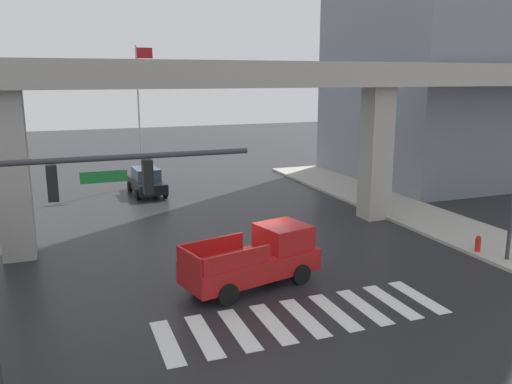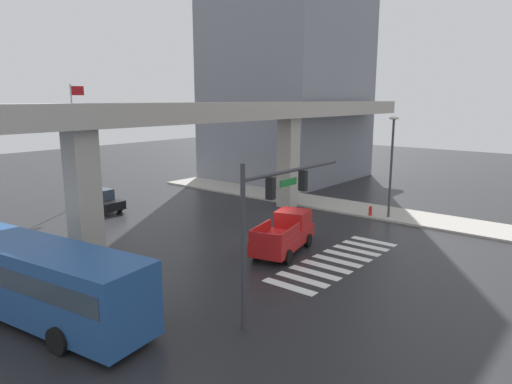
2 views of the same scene
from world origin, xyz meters
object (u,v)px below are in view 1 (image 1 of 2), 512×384
(traffic_signal_mast, at_px, (59,212))
(fire_hydrant, at_px, (478,245))
(pickup_truck, at_px, (258,258))
(street_lamp_mid_block, at_px, (379,130))
(flagpole, at_px, (140,106))
(sedan_black, at_px, (147,181))

(traffic_signal_mast, relative_size, fire_hydrant, 7.64)
(pickup_truck, distance_m, street_lamp_mid_block, 13.54)
(pickup_truck, bearing_deg, fire_hydrant, -2.27)
(pickup_truck, xyz_separation_m, flagpole, (-1.12, 19.50, 4.56))
(street_lamp_mid_block, bearing_deg, pickup_truck, -142.64)
(street_lamp_mid_block, height_order, fire_hydrant, street_lamp_mid_block)
(pickup_truck, distance_m, sedan_black, 16.53)
(street_lamp_mid_block, distance_m, fire_hydrant, 9.30)
(pickup_truck, height_order, flagpole, flagpole)
(sedan_black, distance_m, fire_hydrant, 20.34)
(pickup_truck, bearing_deg, street_lamp_mid_block, 37.36)
(pickup_truck, distance_m, flagpole, 20.06)
(fire_hydrant, bearing_deg, pickup_truck, 177.73)
(flagpole, bearing_deg, pickup_truck, -86.72)
(fire_hydrant, bearing_deg, sedan_black, 123.97)
(flagpole, bearing_deg, sedan_black, -94.95)
(pickup_truck, relative_size, traffic_signal_mast, 0.83)
(traffic_signal_mast, bearing_deg, fire_hydrant, 12.47)
(fire_hydrant, height_order, flagpole, flagpole)
(street_lamp_mid_block, xyz_separation_m, fire_hydrant, (-0.40, -8.32, -4.13))
(traffic_signal_mast, relative_size, street_lamp_mid_block, 0.90)
(fire_hydrant, bearing_deg, flagpole, 119.15)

